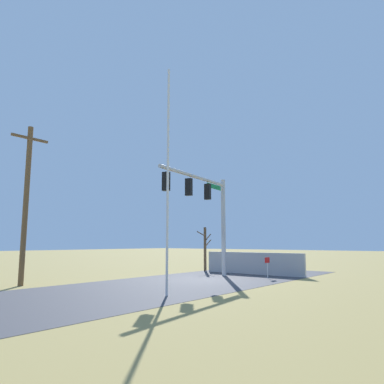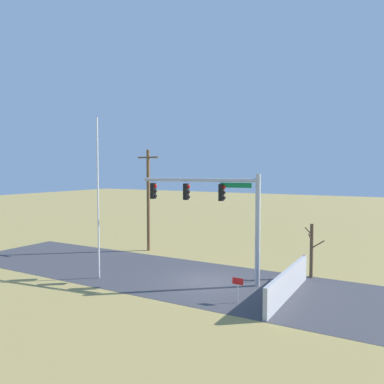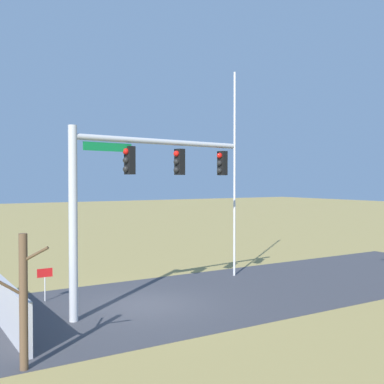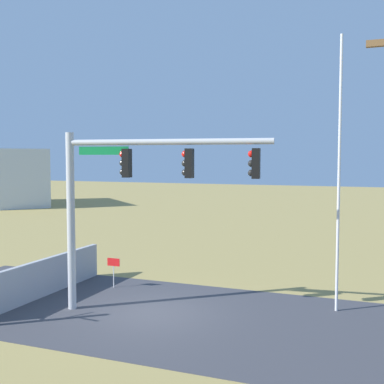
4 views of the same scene
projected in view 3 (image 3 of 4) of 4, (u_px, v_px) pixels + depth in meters
ground_plane at (145, 305)px, 17.15m from camera, size 160.00×160.00×0.00m
road_surface at (234, 291)px, 19.27m from camera, size 28.00×8.00×0.01m
sidewalk_corner at (42, 327)px, 14.61m from camera, size 6.00×6.00×0.01m
retaining_fence at (1, 301)px, 14.91m from camera, size 0.20×7.14×1.43m
signal_mast at (132, 181)px, 16.42m from camera, size 7.07×1.20×6.19m
flagpole at (234, 174)px, 22.29m from camera, size 0.10×0.10×9.46m
bare_tree at (23, 299)px, 11.23m from camera, size 1.27×1.02×3.22m
open_sign at (45, 277)px, 17.62m from camera, size 0.56×0.04×1.22m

